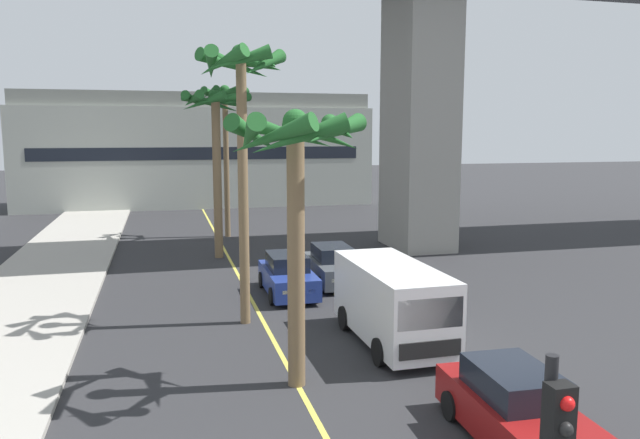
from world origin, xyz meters
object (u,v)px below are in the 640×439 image
palm_tree_near_median (225,113)px  palm_tree_far_median (215,121)px  car_queue_front (516,410)px  palm_tree_farthest_median (295,165)px  delivery_van (392,301)px  car_queue_third (288,276)px  car_queue_second (333,266)px  palm_tree_mid_median (242,94)px

palm_tree_near_median → palm_tree_far_median: (-1.07, -6.03, -0.57)m
car_queue_front → palm_tree_farthest_median: bearing=132.8°
car_queue_front → palm_tree_farthest_median: (-3.62, 3.91, 4.72)m
car_queue_front → palm_tree_far_median: 21.37m
car_queue_front → palm_tree_near_median: (-3.00, 26.12, 6.59)m
palm_tree_farthest_median → palm_tree_near_median: bearing=88.4°
palm_tree_near_median → palm_tree_farthest_median: palm_tree_near_median is taller
delivery_van → palm_tree_farthest_median: bearing=-146.4°
delivery_van → palm_tree_farthest_median: size_ratio=0.78×
palm_tree_farthest_median → car_queue_third: bearing=80.0°
car_queue_second → palm_tree_near_median: bearing=103.6°
palm_tree_near_median → palm_tree_farthest_median: bearing=-91.6°
car_queue_third → palm_tree_farthest_median: 9.79m
car_queue_front → palm_tree_farthest_median: 7.12m
car_queue_front → palm_tree_near_median: size_ratio=0.47×
car_queue_front → car_queue_second: bearing=89.9°
palm_tree_mid_median → palm_tree_near_median: bearing=86.0°
palm_tree_near_median → palm_tree_mid_median: (-1.18, -16.90, 0.08)m
car_queue_second → palm_tree_farthest_median: 11.37m
car_queue_third → palm_tree_mid_median: 7.65m
palm_tree_far_median → palm_tree_farthest_median: (0.45, -16.18, -1.31)m
palm_tree_far_median → car_queue_third: bearing=-75.9°
car_queue_front → palm_tree_near_median: 27.10m
delivery_van → palm_tree_far_median: bearing=105.3°
car_queue_second → car_queue_third: 2.48m
car_queue_second → palm_tree_farthest_median: palm_tree_farthest_median is taller
car_queue_second → car_queue_third: size_ratio=1.00×
delivery_van → palm_tree_farthest_median: (-3.37, -2.24, 4.15)m
delivery_van → palm_tree_mid_median: 7.88m
car_queue_third → car_queue_front: bearing=-80.2°
palm_tree_near_median → palm_tree_far_median: bearing=-100.1°
car_queue_front → palm_tree_mid_median: 12.12m
car_queue_third → palm_tree_farthest_median: bearing=-100.0°
delivery_van → palm_tree_mid_median: size_ratio=0.59×
car_queue_second → palm_tree_mid_median: (-4.20, -4.37, 6.67)m
car_queue_second → delivery_van: (-0.28, -7.44, 0.57)m
car_queue_front → palm_tree_near_median: bearing=96.6°
delivery_van → palm_tree_far_median: (-3.82, 13.94, 5.46)m
palm_tree_far_median → palm_tree_near_median: bearing=79.9°
car_queue_front → car_queue_second: 13.59m
delivery_van → car_queue_front: bearing=-87.7°
car_queue_second → palm_tree_farthest_median: bearing=-110.7°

